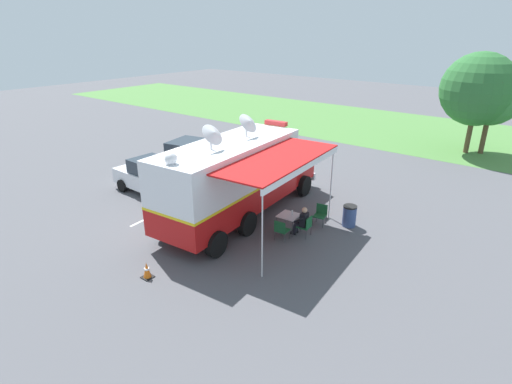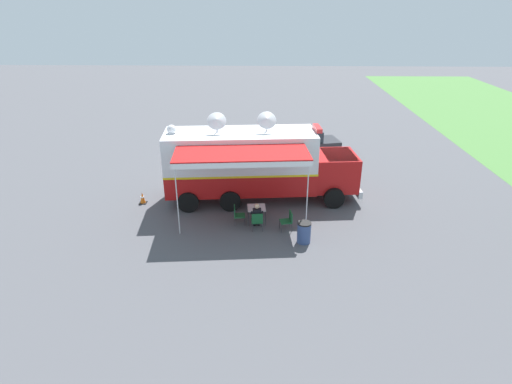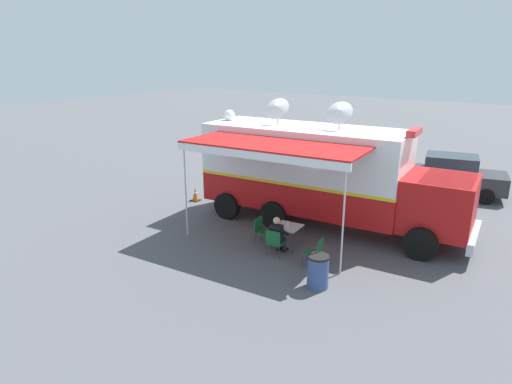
{
  "view_description": "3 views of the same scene",
  "coord_description": "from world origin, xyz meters",
  "px_view_note": "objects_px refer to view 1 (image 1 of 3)",
  "views": [
    {
      "loc": [
        10.56,
        -11.56,
        7.75
      ],
      "look_at": [
        1.32,
        0.1,
        1.69
      ],
      "focal_mm": 28.36,
      "sensor_mm": 36.0,
      "label": 1
    },
    {
      "loc": [
        19.32,
        1.27,
        9.06
      ],
      "look_at": [
        1.91,
        0.81,
        1.25
      ],
      "focal_mm": 29.57,
      "sensor_mm": 36.0,
      "label": 2
    },
    {
      "loc": [
        13.64,
        7.65,
        5.88
      ],
      "look_at": [
        2.0,
        -0.69,
        1.47
      ],
      "focal_mm": 31.14,
      "sensor_mm": 36.0,
      "label": 3
    }
  ],
  "objects_px": {
    "car_behind_truck": "(188,155)",
    "traffic_cone": "(147,270)",
    "trash_bin": "(349,216)",
    "folding_table": "(289,216)",
    "folding_chair_spare_by_truck": "(321,213)",
    "folding_chair_at_table": "(306,225)",
    "folding_chair_beside_table": "(281,229)",
    "seated_responder": "(302,221)",
    "car_far_corner": "(152,176)",
    "command_truck": "(241,175)",
    "water_bottle": "(292,213)"
  },
  "relations": [
    {
      "from": "car_behind_truck",
      "to": "traffic_cone",
      "type": "bearing_deg",
      "value": -49.9
    },
    {
      "from": "trash_bin",
      "to": "folding_table",
      "type": "bearing_deg",
      "value": -130.53
    },
    {
      "from": "folding_chair_spare_by_truck",
      "to": "traffic_cone",
      "type": "relative_size",
      "value": 1.5
    },
    {
      "from": "folding_chair_at_table",
      "to": "folding_chair_beside_table",
      "type": "relative_size",
      "value": 1.0
    },
    {
      "from": "trash_bin",
      "to": "car_behind_truck",
      "type": "xyz_separation_m",
      "value": [
        -10.75,
        0.88,
        0.42
      ]
    },
    {
      "from": "seated_responder",
      "to": "car_far_corner",
      "type": "relative_size",
      "value": 0.29
    },
    {
      "from": "command_truck",
      "to": "seated_responder",
      "type": "xyz_separation_m",
      "value": [
        3.07,
        0.13,
        -1.3
      ]
    },
    {
      "from": "folding_chair_spare_by_truck",
      "to": "trash_bin",
      "type": "distance_m",
      "value": 1.19
    },
    {
      "from": "traffic_cone",
      "to": "car_behind_truck",
      "type": "distance_m",
      "value": 11.22
    },
    {
      "from": "car_behind_truck",
      "to": "car_far_corner",
      "type": "bearing_deg",
      "value": -69.96
    },
    {
      "from": "folding_chair_spare_by_truck",
      "to": "trash_bin",
      "type": "height_order",
      "value": "trash_bin"
    },
    {
      "from": "seated_responder",
      "to": "folding_chair_beside_table",
      "type": "bearing_deg",
      "value": -114.08
    },
    {
      "from": "command_truck",
      "to": "car_far_corner",
      "type": "distance_m",
      "value": 5.4
    },
    {
      "from": "command_truck",
      "to": "folding_table",
      "type": "height_order",
      "value": "command_truck"
    },
    {
      "from": "folding_table",
      "to": "traffic_cone",
      "type": "xyz_separation_m",
      "value": [
        -1.82,
        -5.69,
        -0.39
      ]
    },
    {
      "from": "car_behind_truck",
      "to": "folding_table",
      "type": "bearing_deg",
      "value": -17.66
    },
    {
      "from": "folding_chair_at_table",
      "to": "trash_bin",
      "type": "distance_m",
      "value": 2.16
    },
    {
      "from": "folding_chair_beside_table",
      "to": "traffic_cone",
      "type": "height_order",
      "value": "folding_chair_beside_table"
    },
    {
      "from": "folding_table",
      "to": "folding_chair_beside_table",
      "type": "distance_m",
      "value": 0.89
    },
    {
      "from": "folding_chair_at_table",
      "to": "car_behind_truck",
      "type": "height_order",
      "value": "car_behind_truck"
    },
    {
      "from": "folding_table",
      "to": "folding_chair_beside_table",
      "type": "relative_size",
      "value": 1.0
    },
    {
      "from": "water_bottle",
      "to": "folding_chair_beside_table",
      "type": "distance_m",
      "value": 0.98
    },
    {
      "from": "folding_chair_at_table",
      "to": "traffic_cone",
      "type": "height_order",
      "value": "folding_chair_at_table"
    },
    {
      "from": "folding_table",
      "to": "folding_chair_spare_by_truck",
      "type": "xyz_separation_m",
      "value": [
        0.69,
        1.39,
        -0.16
      ]
    },
    {
      "from": "traffic_cone",
      "to": "folding_table",
      "type": "bearing_deg",
      "value": 72.22
    },
    {
      "from": "command_truck",
      "to": "folding_chair_beside_table",
      "type": "height_order",
      "value": "command_truck"
    },
    {
      "from": "folding_chair_beside_table",
      "to": "water_bottle",
      "type": "bearing_deg",
      "value": 96.91
    },
    {
      "from": "trash_bin",
      "to": "car_far_corner",
      "type": "distance_m",
      "value": 9.83
    },
    {
      "from": "folding_chair_at_table",
      "to": "traffic_cone",
      "type": "relative_size",
      "value": 1.5
    },
    {
      "from": "water_bottle",
      "to": "car_far_corner",
      "type": "xyz_separation_m",
      "value": [
        -7.82,
        -0.84,
        0.05
      ]
    },
    {
      "from": "command_truck",
      "to": "trash_bin",
      "type": "xyz_separation_m",
      "value": [
        4.17,
        2.1,
        -1.49
      ]
    },
    {
      "from": "seated_responder",
      "to": "folding_chair_spare_by_truck",
      "type": "bearing_deg",
      "value": 86.75
    },
    {
      "from": "folding_chair_spare_by_truck",
      "to": "traffic_cone",
      "type": "xyz_separation_m",
      "value": [
        -2.51,
        -7.08,
        -0.23
      ]
    },
    {
      "from": "command_truck",
      "to": "folding_chair_at_table",
      "type": "bearing_deg",
      "value": 2.56
    },
    {
      "from": "seated_responder",
      "to": "traffic_cone",
      "type": "height_order",
      "value": "seated_responder"
    },
    {
      "from": "folding_table",
      "to": "seated_responder",
      "type": "relative_size",
      "value": 0.69
    },
    {
      "from": "water_bottle",
      "to": "traffic_cone",
      "type": "height_order",
      "value": "water_bottle"
    },
    {
      "from": "car_far_corner",
      "to": "folding_chair_spare_by_truck",
      "type": "bearing_deg",
      "value": 14.38
    },
    {
      "from": "folding_chair_at_table",
      "to": "trash_bin",
      "type": "height_order",
      "value": "trash_bin"
    },
    {
      "from": "command_truck",
      "to": "folding_chair_spare_by_truck",
      "type": "bearing_deg",
      "value": 25.26
    },
    {
      "from": "folding_chair_at_table",
      "to": "folding_table",
      "type": "bearing_deg",
      "value": -176.68
    },
    {
      "from": "command_truck",
      "to": "folding_chair_at_table",
      "type": "relative_size",
      "value": 11.11
    },
    {
      "from": "folding_chair_beside_table",
      "to": "traffic_cone",
      "type": "bearing_deg",
      "value": -112.89
    },
    {
      "from": "traffic_cone",
      "to": "car_far_corner",
      "type": "xyz_separation_m",
      "value": [
        -5.89,
        4.92,
        0.6
      ]
    },
    {
      "from": "water_bottle",
      "to": "car_far_corner",
      "type": "distance_m",
      "value": 7.86
    },
    {
      "from": "command_truck",
      "to": "traffic_cone",
      "type": "bearing_deg",
      "value": -83.49
    },
    {
      "from": "folding_chair_at_table",
      "to": "car_far_corner",
      "type": "xyz_separation_m",
      "value": [
        -8.51,
        -0.81,
        0.37
      ]
    },
    {
      "from": "folding_chair_at_table",
      "to": "seated_responder",
      "type": "bearing_deg",
      "value": -174.96
    },
    {
      "from": "folding_chair_spare_by_truck",
      "to": "car_far_corner",
      "type": "height_order",
      "value": "car_far_corner"
    },
    {
      "from": "folding_chair_beside_table",
      "to": "trash_bin",
      "type": "distance_m",
      "value": 3.22
    }
  ]
}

